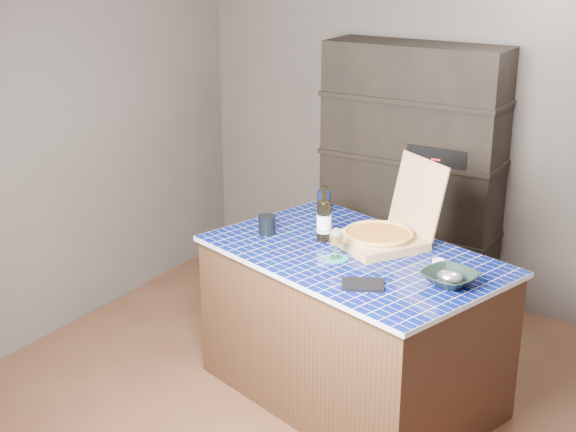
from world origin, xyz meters
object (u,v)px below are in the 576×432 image
Objects in this scene: kitchen_island at (352,325)px; bowl at (450,278)px; pizza_box at (382,233)px; dvd_case at (363,284)px; wine_glass at (336,238)px; mead_bottle at (324,219)px.

bowl is (0.58, -0.11, 0.46)m from kitchen_island.
pizza_box is (0.07, 0.20, 0.49)m from kitchen_island.
bowl is (0.35, 0.24, 0.02)m from dvd_case.
pizza_box reaches higher than dvd_case.
wine_glass is (-0.04, -0.12, 0.55)m from kitchen_island.
pizza_box is at bearing 70.21° from wine_glass.
kitchen_island is 0.60m from mead_bottle.
wine_glass is at bearing -78.24° from pizza_box.
bowl reaches higher than dvd_case.
pizza_box is at bearing 87.07° from kitchen_island.
pizza_box reaches higher than bowl.
kitchen_island is 6.90× the size of bowl.
kitchen_island is at bearing -78.20° from pizza_box.
kitchen_island is 5.63× the size of mead_bottle.
pizza_box is 3.89× the size of wine_glass.
mead_bottle reaches higher than wine_glass.
pizza_box is 0.59m from bowl.
wine_glass is 0.63m from bowl.
pizza_box is 2.06× the size of mead_bottle.
wine_glass is (-0.11, -0.32, 0.05)m from pizza_box.
mead_bottle is 1.56× the size of dvd_case.
wine_glass reaches higher than dvd_case.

